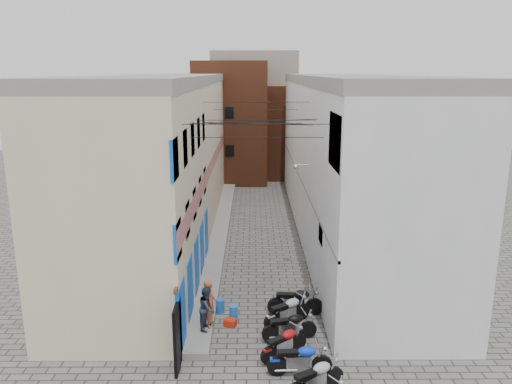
{
  "coord_description": "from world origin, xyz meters",
  "views": [
    {
      "loc": [
        -0.14,
        -14.54,
        9.22
      ],
      "look_at": [
        0.01,
        11.0,
        3.0
      ],
      "focal_mm": 35.0,
      "sensor_mm": 36.0,
      "label": 1
    }
  ],
  "objects_px": {
    "person_b": "(207,308)",
    "red_crate": "(230,323)",
    "motorcycle_c": "(300,358)",
    "motorcycle_d": "(284,342)",
    "motorcycle_g": "(295,300)",
    "motorcycle_e": "(289,325)",
    "motorcycle_f": "(288,310)",
    "water_jug_near": "(234,312)",
    "water_jug_far": "(220,306)",
    "motorcycle_b": "(316,377)",
    "person_a": "(210,303)"
  },
  "relations": [
    {
      "from": "motorcycle_c",
      "to": "motorcycle_g",
      "type": "height_order",
      "value": "motorcycle_g"
    },
    {
      "from": "motorcycle_e",
      "to": "motorcycle_g",
      "type": "distance_m",
      "value": 1.9
    },
    {
      "from": "motorcycle_c",
      "to": "person_a",
      "type": "relative_size",
      "value": 1.15
    },
    {
      "from": "motorcycle_c",
      "to": "water_jug_far",
      "type": "height_order",
      "value": "motorcycle_c"
    },
    {
      "from": "motorcycle_f",
      "to": "water_jug_near",
      "type": "xyz_separation_m",
      "value": [
        -2.03,
        0.49,
        -0.35
      ]
    },
    {
      "from": "motorcycle_b",
      "to": "water_jug_far",
      "type": "relative_size",
      "value": 3.77
    },
    {
      "from": "person_b",
      "to": "water_jug_far",
      "type": "relative_size",
      "value": 2.87
    },
    {
      "from": "person_a",
      "to": "person_b",
      "type": "relative_size",
      "value": 1.13
    },
    {
      "from": "person_b",
      "to": "water_jug_far",
      "type": "xyz_separation_m",
      "value": [
        0.33,
        1.69,
        -0.76
      ]
    },
    {
      "from": "motorcycle_b",
      "to": "motorcycle_g",
      "type": "xyz_separation_m",
      "value": [
        -0.18,
        4.95,
        0.03
      ]
    },
    {
      "from": "motorcycle_b",
      "to": "water_jug_near",
      "type": "xyz_separation_m",
      "value": [
        -2.56,
        4.68,
        -0.34
      ]
    },
    {
      "from": "motorcycle_d",
      "to": "person_b",
      "type": "height_order",
      "value": "person_b"
    },
    {
      "from": "motorcycle_c",
      "to": "person_b",
      "type": "xyz_separation_m",
      "value": [
        -3.07,
        2.47,
        0.44
      ]
    },
    {
      "from": "motorcycle_e",
      "to": "water_jug_near",
      "type": "xyz_separation_m",
      "value": [
        -2.02,
        1.59,
        -0.32
      ]
    },
    {
      "from": "motorcycle_e",
      "to": "water_jug_far",
      "type": "height_order",
      "value": "motorcycle_e"
    },
    {
      "from": "person_a",
      "to": "person_b",
      "type": "distance_m",
      "value": 0.22
    },
    {
      "from": "motorcycle_c",
      "to": "water_jug_near",
      "type": "height_order",
      "value": "motorcycle_c"
    },
    {
      "from": "motorcycle_e",
      "to": "motorcycle_f",
      "type": "relative_size",
      "value": 0.96
    },
    {
      "from": "motorcycle_c",
      "to": "motorcycle_e",
      "type": "relative_size",
      "value": 1.02
    },
    {
      "from": "motorcycle_g",
      "to": "water_jug_far",
      "type": "xyz_separation_m",
      "value": [
        -2.92,
        0.21,
        -0.35
      ]
    },
    {
      "from": "water_jug_near",
      "to": "water_jug_far",
      "type": "bearing_deg",
      "value": 138.2
    },
    {
      "from": "water_jug_far",
      "to": "red_crate",
      "type": "height_order",
      "value": "water_jug_far"
    },
    {
      "from": "person_b",
      "to": "red_crate",
      "type": "bearing_deg",
      "value": -41.46
    },
    {
      "from": "motorcycle_d",
      "to": "water_jug_near",
      "type": "bearing_deg",
      "value": 176.42
    },
    {
      "from": "motorcycle_f",
      "to": "motorcycle_b",
      "type": "bearing_deg",
      "value": -25.74
    },
    {
      "from": "motorcycle_d",
      "to": "motorcycle_g",
      "type": "bearing_deg",
      "value": 131.06
    },
    {
      "from": "motorcycle_b",
      "to": "motorcycle_c",
      "type": "relative_size",
      "value": 1.01
    },
    {
      "from": "motorcycle_c",
      "to": "motorcycle_d",
      "type": "height_order",
      "value": "motorcycle_c"
    },
    {
      "from": "water_jug_near",
      "to": "motorcycle_e",
      "type": "bearing_deg",
      "value": -38.26
    },
    {
      "from": "motorcycle_e",
      "to": "person_a",
      "type": "height_order",
      "value": "person_a"
    },
    {
      "from": "person_a",
      "to": "motorcycle_b",
      "type": "bearing_deg",
      "value": -142.78
    },
    {
      "from": "motorcycle_e",
      "to": "water_jug_far",
      "type": "bearing_deg",
      "value": -141.26
    },
    {
      "from": "motorcycle_e",
      "to": "person_b",
      "type": "xyz_separation_m",
      "value": [
        -2.9,
        0.39,
        0.46
      ]
    },
    {
      "from": "motorcycle_b",
      "to": "motorcycle_c",
      "type": "height_order",
      "value": "motorcycle_b"
    },
    {
      "from": "motorcycle_b",
      "to": "motorcycle_e",
      "type": "distance_m",
      "value": 3.13
    },
    {
      "from": "motorcycle_d",
      "to": "water_jug_far",
      "type": "bearing_deg",
      "value": 179.11
    },
    {
      "from": "motorcycle_c",
      "to": "motorcycle_f",
      "type": "relative_size",
      "value": 0.99
    },
    {
      "from": "motorcycle_c",
      "to": "motorcycle_d",
      "type": "bearing_deg",
      "value": -159.28
    },
    {
      "from": "motorcycle_f",
      "to": "red_crate",
      "type": "height_order",
      "value": "motorcycle_f"
    },
    {
      "from": "motorcycle_c",
      "to": "water_jug_near",
      "type": "relative_size",
      "value": 4.04
    },
    {
      "from": "motorcycle_d",
      "to": "motorcycle_e",
      "type": "bearing_deg",
      "value": 129.58
    },
    {
      "from": "motorcycle_d",
      "to": "person_a",
      "type": "relative_size",
      "value": 1.07
    },
    {
      "from": "motorcycle_b",
      "to": "water_jug_far",
      "type": "height_order",
      "value": "motorcycle_b"
    },
    {
      "from": "person_a",
      "to": "water_jug_far",
      "type": "bearing_deg",
      "value": -15.26
    },
    {
      "from": "motorcycle_c",
      "to": "motorcycle_e",
      "type": "distance_m",
      "value": 2.09
    },
    {
      "from": "water_jug_near",
      "to": "motorcycle_f",
      "type": "bearing_deg",
      "value": -13.53
    },
    {
      "from": "motorcycle_c",
      "to": "motorcycle_e",
      "type": "height_order",
      "value": "motorcycle_c"
    },
    {
      "from": "motorcycle_c",
      "to": "person_a",
      "type": "distance_m",
      "value": 4.04
    },
    {
      "from": "motorcycle_g",
      "to": "person_b",
      "type": "bearing_deg",
      "value": -63.42
    },
    {
      "from": "motorcycle_g",
      "to": "red_crate",
      "type": "distance_m",
      "value": 2.68
    }
  ]
}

